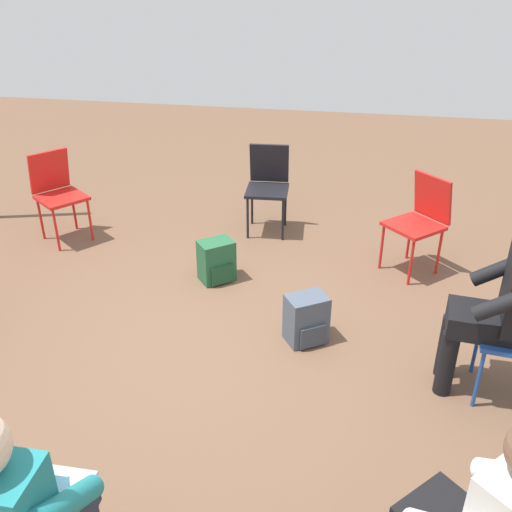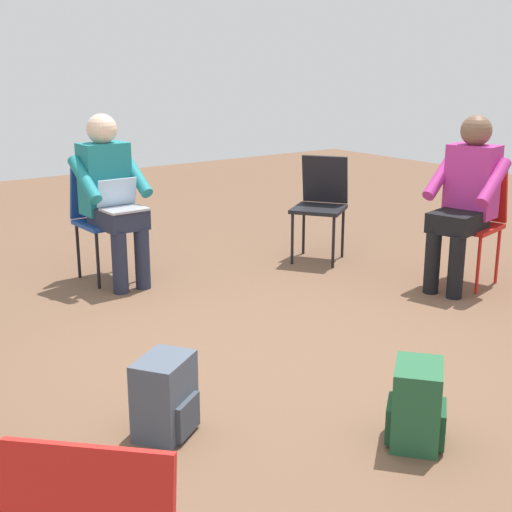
% 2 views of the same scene
% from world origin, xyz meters
% --- Properties ---
extents(ground_plane, '(14.00, 14.00, 0.00)m').
position_xyz_m(ground_plane, '(0.00, 0.00, 0.00)').
color(ground_plane, brown).
extents(chair_northeast, '(0.58, 0.58, 0.85)m').
position_xyz_m(chair_northeast, '(1.50, 1.82, 0.50)').
color(chair_northeast, red).
rests_on(chair_northeast, ground).
extents(chair_southeast, '(0.58, 0.58, 0.85)m').
position_xyz_m(chair_southeast, '(1.48, -1.52, 0.50)').
color(chair_southeast, red).
rests_on(chair_southeast, ground).
extents(chair_east, '(0.46, 0.43, 0.85)m').
position_xyz_m(chair_east, '(2.06, -0.11, 0.50)').
color(chair_east, black).
rests_on(chair_east, ground).
extents(person_in_black, '(0.53, 0.55, 1.24)m').
position_xyz_m(person_in_black, '(-0.07, -1.88, 0.69)').
color(person_in_black, black).
rests_on(person_in_black, ground).
extents(backpack_near_laptop_user, '(0.32, 0.34, 0.36)m').
position_xyz_m(backpack_near_laptop_user, '(0.26, -0.69, 0.16)').
color(backpack_near_laptop_user, '#475160').
rests_on(backpack_near_laptop_user, ground).
extents(backpack_by_empty_chair, '(0.33, 0.34, 0.36)m').
position_xyz_m(backpack_by_empty_chair, '(0.98, 0.14, 0.16)').
color(backpack_by_empty_chair, '#235B38').
rests_on(backpack_by_empty_chair, ground).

